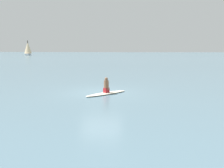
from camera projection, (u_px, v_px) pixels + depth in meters
name	position (u px, v px, depth m)	size (l,w,h in m)	color
ground_plane	(101.00, 92.00, 16.00)	(400.00, 400.00, 0.00)	slate
surfboard	(106.00, 93.00, 15.23)	(3.10, 0.61, 0.10)	silver
person_paddler	(106.00, 86.00, 15.17)	(0.38, 0.39, 0.91)	#A51E23
sailboat_far_right	(28.00, 48.00, 106.68)	(3.57, 4.55, 6.17)	silver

